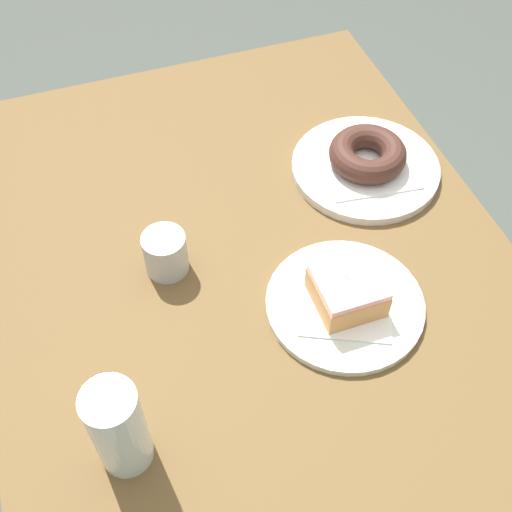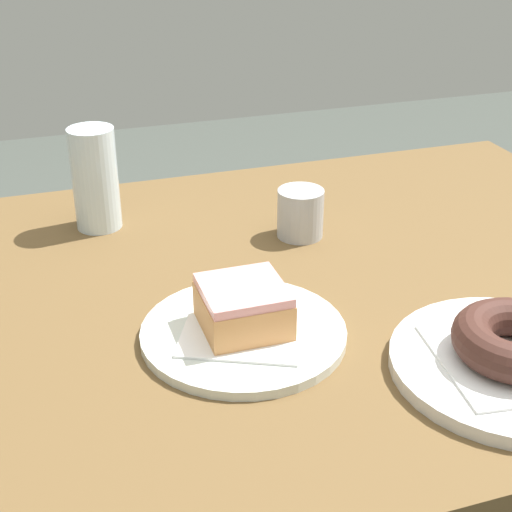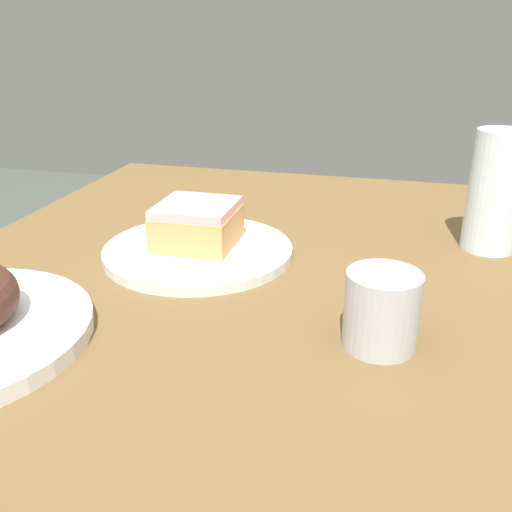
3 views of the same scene
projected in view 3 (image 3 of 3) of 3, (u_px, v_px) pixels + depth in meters
The scene contains 6 objects.
table at pixel (256, 383), 0.55m from camera, with size 0.99×0.74×0.76m.
plate_glazed_square at pixel (198, 251), 0.64m from camera, with size 0.21×0.21×0.01m, color silver.
napkin_glazed_square at pixel (198, 245), 0.63m from camera, with size 0.12×0.12×0.00m, color white.
donut_glazed_square at pixel (197, 224), 0.63m from camera, with size 0.09×0.09×0.05m.
water_glass at pixel (496, 191), 0.63m from camera, with size 0.06×0.06×0.14m, color silver.
sugar_jar at pixel (382, 310), 0.45m from camera, with size 0.06×0.06×0.06m, color #B1B4B9.
Camera 3 is at (0.45, 0.12, 1.00)m, focal length 39.31 mm.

